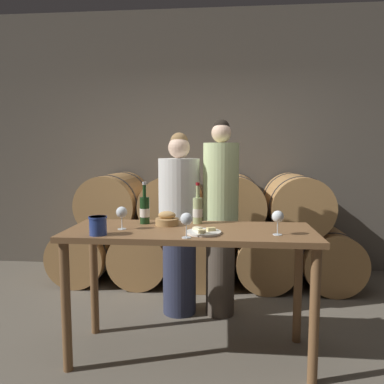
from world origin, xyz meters
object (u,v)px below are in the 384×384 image
Objects in this scene: wine_glass_center at (278,217)px; bread_basket at (167,220)px; person_left at (179,224)px; person_right at (221,216)px; wine_bottle_white at (198,210)px; cheese_plate at (204,232)px; tasting_table at (190,248)px; wine_glass_left at (187,219)px; blue_crock at (98,225)px; wine_bottle_red at (145,210)px; wine_glass_far_left at (122,213)px.

bread_basket is at bearing 161.55° from wine_glass_center.
person_left is 0.38m from person_right.
wine_bottle_white reaches higher than cheese_plate.
tasting_table is 10.74× the size of wine_glass_left.
wine_glass_center is at bearing -12.16° from tasting_table.
wine_bottle_white is at bearing 20.90° from bread_basket.
bread_basket is (0.40, 0.37, -0.03)m from blue_crock.
wine_glass_left is at bearing -94.10° from wine_bottle_white.
wine_bottle_red reaches higher than tasting_table.
tasting_table is 0.99× the size of person_right.
wine_bottle_red is at bearing 129.59° from wine_glass_left.
person_right is at bearing 74.30° from tasting_table.
wine_bottle_red is 1.97× the size of wine_glass_far_left.
wine_bottle_red is at bearing 165.57° from bread_basket.
person_left is 9.49× the size of bread_basket.
wine_bottle_red reaches higher than wine_glass_left.
person_right is at bearing 78.41° from wine_glass_left.
person_left is 5.25× the size of wine_bottle_white.
wine_bottle_red is (-0.57, -0.55, 0.14)m from person_right.
person_right reaches higher than wine_bottle_red.
cheese_plate is 0.60m from wine_glass_far_left.
person_right is 7.41× the size of cheese_plate.
wine_bottle_red is at bearing -174.47° from wine_bottle_white.
person_right reaches higher than bread_basket.
bread_basket is 0.82m from wine_glass_center.
wine_bottle_red reaches higher than bread_basket.
person_right reaches higher than blue_crock.
wine_glass_center reaches higher than tasting_table.
bread_basket is at bearing 115.29° from wine_glass_left.
wine_glass_center is (0.38, -0.85, 0.15)m from person_right.
person_left is 0.61m from bread_basket.
tasting_table is at bearing -99.28° from wine_bottle_white.
wine_bottle_white is (-0.17, -0.51, 0.14)m from person_right.
wine_glass_left reaches higher than tasting_table.
bread_basket is (-0.02, -0.59, 0.15)m from person_left.
wine_bottle_red reaches higher than wine_bottle_white.
person_left is at bearing 70.30° from wine_bottle_red.
wine_glass_center is (0.95, -0.30, 0.01)m from wine_bottle_red.
wine_bottle_white is 0.36m from cheese_plate.
wine_glass_left is at bearing -125.38° from cheese_plate.
bread_basket is at bearing -159.10° from wine_bottle_white.
wine_bottle_red reaches higher than blue_crock.
person_left is 1.06m from blue_crock.
wine_glass_far_left is at bearing -174.84° from tasting_table.
person_right is at bearing 114.25° from wine_glass_center.
wine_bottle_white is 0.25m from bread_basket.
wine_bottle_white reaches higher than wine_glass_far_left.
wine_bottle_white is at bearing -68.18° from person_left.
wine_bottle_red is 1.97× the size of wine_glass_center.
bread_basket is at bearing 144.77° from tasting_table.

